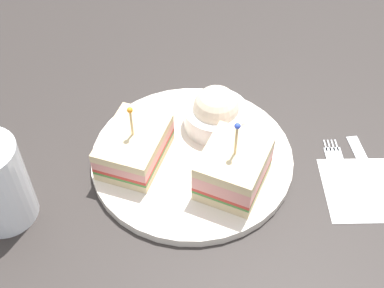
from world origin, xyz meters
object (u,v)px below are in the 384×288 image
object	(u,v)px
coleslaw_bowl	(216,112)
fork	(337,166)
plate	(192,158)
sandwich_half_back	(233,169)
knife	(366,167)
sandwich_half_front	(134,145)
napkin	(360,189)

from	to	relation	value
coleslaw_bowl	fork	world-z (taller)	coleslaw_bowl
plate	sandwich_half_back	distance (cm)	7.50
sandwich_half_back	fork	world-z (taller)	sandwich_half_back
coleslaw_bowl	knife	xyz separation A→B (cm)	(8.01, 18.47, -3.29)
sandwich_half_front	napkin	bearing A→B (deg)	76.68
coleslaw_bowl	knife	bearing A→B (deg)	66.56
plate	sandwich_half_front	world-z (taller)	sandwich_half_front
napkin	fork	xyz separation A→B (cm)	(-3.82, -1.83, 0.10)
sandwich_half_back	napkin	bearing A→B (deg)	85.19
sandwich_half_front	sandwich_half_back	world-z (taller)	sandwich_half_back
coleslaw_bowl	napkin	distance (cm)	20.47
plate	coleslaw_bowl	size ratio (longest dim) A/B	3.05
sandwich_half_front	knife	xyz separation A→B (cm)	(3.05, 29.17, -3.21)
plate	fork	size ratio (longest dim) A/B	2.14
plate	coleslaw_bowl	distance (cm)	6.85
coleslaw_bowl	knife	world-z (taller)	coleslaw_bowl
plate	coleslaw_bowl	world-z (taller)	coleslaw_bowl
sandwich_half_front	knife	size ratio (longest dim) A/B	0.95
coleslaw_bowl	fork	bearing A→B (deg)	62.81
sandwich_half_front	coleslaw_bowl	world-z (taller)	sandwich_half_front
plate	sandwich_half_front	xyz separation A→B (cm)	(-0.15, -7.14, 2.79)
plate	napkin	distance (cm)	21.18
coleslaw_bowl	fork	size ratio (longest dim) A/B	0.70
sandwich_half_back	knife	world-z (taller)	sandwich_half_back
coleslaw_bowl	napkin	bearing A→B (deg)	55.52
sandwich_half_back	coleslaw_bowl	size ratio (longest dim) A/B	1.28
napkin	fork	size ratio (longest dim) A/B	0.82
knife	plate	bearing A→B (deg)	-97.52
plate	coleslaw_bowl	xyz separation A→B (cm)	(-5.10, 3.56, 2.87)
fork	coleslaw_bowl	bearing A→B (deg)	-117.19
sandwich_half_back	napkin	world-z (taller)	sandwich_half_back
sandwich_half_front	sandwich_half_back	bearing A→B (deg)	66.08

